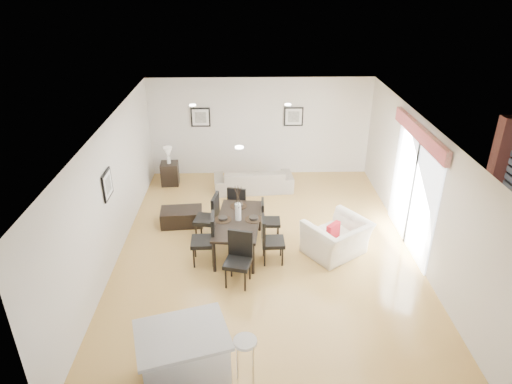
{
  "coord_description": "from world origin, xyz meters",
  "views": [
    {
      "loc": [
        -0.39,
        -7.88,
        5.29
      ],
      "look_at": [
        -0.2,
        0.4,
        1.17
      ],
      "focal_mm": 32.0,
      "sensor_mm": 36.0,
      "label": 1
    }
  ],
  "objects_px": {
    "dining_chair_enear": "(269,237)",
    "side_table": "(170,174)",
    "coffee_table": "(182,217)",
    "dining_chair_foot": "(238,203)",
    "dining_chair_efar": "(267,218)",
    "dining_chair_wnear": "(208,236)",
    "dining_chair_head": "(239,255)",
    "armchair": "(337,238)",
    "bar_stool": "(245,346)",
    "dining_chair_wfar": "(210,215)",
    "sofa": "(253,180)",
    "dining_table": "(238,223)",
    "kitchen_island": "(184,357)"
  },
  "relations": [
    {
      "from": "dining_chair_enear",
      "to": "side_table",
      "type": "xyz_separation_m",
      "value": [
        -2.47,
        3.66,
        -0.25
      ]
    },
    {
      "from": "dining_chair_enear",
      "to": "coffee_table",
      "type": "height_order",
      "value": "dining_chair_enear"
    },
    {
      "from": "dining_chair_foot",
      "to": "side_table",
      "type": "xyz_separation_m",
      "value": [
        -1.85,
        2.17,
        -0.22
      ]
    },
    {
      "from": "dining_chair_efar",
      "to": "dining_chair_wnear",
      "type": "bearing_deg",
      "value": 126.58
    },
    {
      "from": "dining_chair_efar",
      "to": "dining_chair_head",
      "type": "bearing_deg",
      "value": 159.67
    },
    {
      "from": "armchair",
      "to": "side_table",
      "type": "height_order",
      "value": "armchair"
    },
    {
      "from": "dining_chair_foot",
      "to": "bar_stool",
      "type": "xyz_separation_m",
      "value": [
        0.15,
        -4.37,
        0.09
      ]
    },
    {
      "from": "dining_chair_wfar",
      "to": "dining_chair_foot",
      "type": "distance_m",
      "value": 0.87
    },
    {
      "from": "bar_stool",
      "to": "coffee_table",
      "type": "bearing_deg",
      "value": 108.11
    },
    {
      "from": "dining_chair_head",
      "to": "side_table",
      "type": "height_order",
      "value": "dining_chair_head"
    },
    {
      "from": "dining_chair_foot",
      "to": "coffee_table",
      "type": "relative_size",
      "value": 1.02
    },
    {
      "from": "bar_stool",
      "to": "dining_chair_wfar",
      "type": "bearing_deg",
      "value": 101.0
    },
    {
      "from": "dining_chair_efar",
      "to": "sofa",
      "type": "bearing_deg",
      "value": 7.12
    },
    {
      "from": "dining_table",
      "to": "dining_chair_enear",
      "type": "xyz_separation_m",
      "value": [
        0.6,
        -0.43,
        -0.09
      ]
    },
    {
      "from": "sofa",
      "to": "coffee_table",
      "type": "bearing_deg",
      "value": 41.55
    },
    {
      "from": "sofa",
      "to": "kitchen_island",
      "type": "bearing_deg",
      "value": 75.28
    },
    {
      "from": "dining_chair_efar",
      "to": "dining_chair_enear",
      "type": "bearing_deg",
      "value": -179.36
    },
    {
      "from": "sofa",
      "to": "dining_chair_wnear",
      "type": "bearing_deg",
      "value": 68.9
    },
    {
      "from": "dining_chair_wfar",
      "to": "kitchen_island",
      "type": "distance_m",
      "value": 3.73
    },
    {
      "from": "sofa",
      "to": "dining_table",
      "type": "xyz_separation_m",
      "value": [
        -0.36,
        -2.8,
        0.34
      ]
    },
    {
      "from": "kitchen_island",
      "to": "dining_chair_wfar",
      "type": "bearing_deg",
      "value": 71.47
    },
    {
      "from": "dining_chair_foot",
      "to": "side_table",
      "type": "distance_m",
      "value": 2.86
    },
    {
      "from": "kitchen_island",
      "to": "bar_stool",
      "type": "relative_size",
      "value": 2.01
    },
    {
      "from": "dining_chair_wnear",
      "to": "side_table",
      "type": "distance_m",
      "value": 3.88
    },
    {
      "from": "dining_chair_wnear",
      "to": "side_table",
      "type": "xyz_separation_m",
      "value": [
        -1.28,
        3.65,
        -0.28
      ]
    },
    {
      "from": "dining_chair_wnear",
      "to": "dining_chair_head",
      "type": "height_order",
      "value": "dining_chair_wnear"
    },
    {
      "from": "coffee_table",
      "to": "kitchen_island",
      "type": "relative_size",
      "value": 0.64
    },
    {
      "from": "armchair",
      "to": "dining_chair_head",
      "type": "relative_size",
      "value": 1.13
    },
    {
      "from": "armchair",
      "to": "coffee_table",
      "type": "distance_m",
      "value": 3.52
    },
    {
      "from": "sofa",
      "to": "dining_chair_foot",
      "type": "distance_m",
      "value": 1.8
    },
    {
      "from": "bar_stool",
      "to": "armchair",
      "type": "bearing_deg",
      "value": 59.29
    },
    {
      "from": "dining_chair_wnear",
      "to": "dining_chair_foot",
      "type": "distance_m",
      "value": 1.59
    },
    {
      "from": "dining_table",
      "to": "dining_chair_wnear",
      "type": "xyz_separation_m",
      "value": [
        -0.59,
        -0.42,
        -0.05
      ]
    },
    {
      "from": "dining_chair_wfar",
      "to": "dining_chair_wnear",
      "type": "bearing_deg",
      "value": 10.96
    },
    {
      "from": "armchair",
      "to": "sofa",
      "type": "bearing_deg",
      "value": -96.76
    },
    {
      "from": "sofa",
      "to": "dining_chair_head",
      "type": "bearing_deg",
      "value": 80.33
    },
    {
      "from": "dining_chair_foot",
      "to": "bar_stool",
      "type": "relative_size",
      "value": 1.31
    },
    {
      "from": "dining_chair_enear",
      "to": "dining_chair_head",
      "type": "relative_size",
      "value": 0.96
    },
    {
      "from": "coffee_table",
      "to": "dining_chair_wnear",
      "type": "bearing_deg",
      "value": -69.25
    },
    {
      "from": "dining_chair_wfar",
      "to": "side_table",
      "type": "bearing_deg",
      "value": -144.67
    },
    {
      "from": "dining_chair_wnear",
      "to": "coffee_table",
      "type": "relative_size",
      "value": 1.13
    },
    {
      "from": "dining_chair_wfar",
      "to": "kitchen_island",
      "type": "height_order",
      "value": "dining_chair_wfar"
    },
    {
      "from": "kitchen_island",
      "to": "bar_stool",
      "type": "bearing_deg",
      "value": -16.54
    },
    {
      "from": "dining_chair_wnear",
      "to": "dining_chair_wfar",
      "type": "relative_size",
      "value": 0.99
    },
    {
      "from": "sofa",
      "to": "dining_chair_wfar",
      "type": "relative_size",
      "value": 1.91
    },
    {
      "from": "sofa",
      "to": "dining_chair_wfar",
      "type": "xyz_separation_m",
      "value": [
        -0.95,
        -2.4,
        0.3
      ]
    },
    {
      "from": "dining_chair_wfar",
      "to": "dining_chair_enear",
      "type": "bearing_deg",
      "value": 65.78
    },
    {
      "from": "dining_chair_wfar",
      "to": "kitchen_island",
      "type": "relative_size",
      "value": 0.73
    },
    {
      "from": "dining_chair_efar",
      "to": "dining_chair_foot",
      "type": "bearing_deg",
      "value": 45.93
    },
    {
      "from": "dining_table",
      "to": "dining_chair_enear",
      "type": "height_order",
      "value": "dining_chair_enear"
    }
  ]
}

